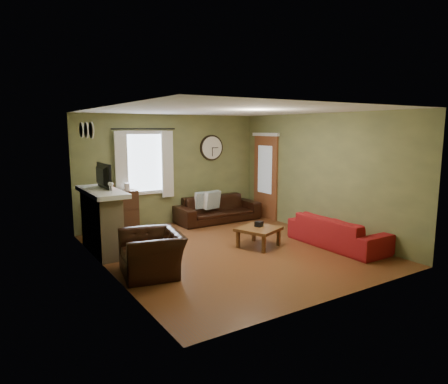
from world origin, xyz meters
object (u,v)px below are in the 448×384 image
bookshelf (119,213)px  coffee_table (258,237)px  sofa_brown (218,209)px  armchair (152,253)px  sofa_red (337,232)px

bookshelf → coffee_table: bookshelf is taller
bookshelf → sofa_brown: bookshelf is taller
bookshelf → armchair: bearing=-97.1°
coffee_table → sofa_red: bearing=-31.0°
bookshelf → sofa_red: 4.59m
sofa_brown → armchair: size_ratio=2.04×
sofa_red → armchair: bearing=81.8°
armchair → bookshelf: bearing=-176.8°
coffee_table → armchair: bearing=-173.4°
sofa_red → armchair: (-3.63, 0.52, 0.04)m
sofa_red → armchair: armchair is taller
bookshelf → coffee_table: (1.98, -2.40, -0.28)m
bookshelf → sofa_brown: bearing=-2.7°
bookshelf → sofa_brown: size_ratio=0.45×
armchair → coffee_table: 2.33m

